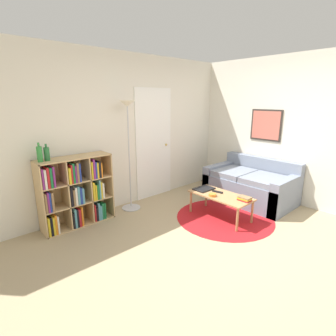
# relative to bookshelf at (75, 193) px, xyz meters

# --- Properties ---
(ground_plane) EXTENTS (14.00, 14.00, 0.00)m
(ground_plane) POSITION_rel_bookshelf_xyz_m (1.26, -2.06, -0.51)
(ground_plane) COLOR tan
(wall_back) EXTENTS (7.03, 0.11, 2.60)m
(wall_back) POSITION_rel_bookshelf_xyz_m (1.28, 0.22, 0.78)
(wall_back) COLOR silver
(wall_back) RESTS_ON ground_plane
(wall_right) EXTENTS (0.08, 5.25, 2.60)m
(wall_right) POSITION_rel_bookshelf_xyz_m (3.30, -0.94, 0.79)
(wall_right) COLOR silver
(wall_right) RESTS_ON ground_plane
(rug) EXTENTS (1.53, 1.53, 0.01)m
(rug) POSITION_rel_bookshelf_xyz_m (1.84, -1.37, -0.50)
(rug) COLOR #B2191E
(rug) RESTS_ON ground_plane
(bookshelf) EXTENTS (1.05, 0.34, 1.05)m
(bookshelf) POSITION_rel_bookshelf_xyz_m (0.00, 0.00, 0.00)
(bookshelf) COLOR tan
(bookshelf) RESTS_ON ground_plane
(floor_lamp) EXTENTS (0.32, 0.32, 1.83)m
(floor_lamp) POSITION_rel_bookshelf_xyz_m (0.95, -0.04, 0.87)
(floor_lamp) COLOR #B7B7BC
(floor_lamp) RESTS_ON ground_plane
(couch) EXTENTS (0.94, 1.51, 0.77)m
(couch) POSITION_rel_bookshelf_xyz_m (2.85, -1.23, -0.22)
(couch) COLOR gray
(couch) RESTS_ON ground_plane
(coffee_table) EXTENTS (0.48, 0.99, 0.39)m
(coffee_table) POSITION_rel_bookshelf_xyz_m (1.80, -1.30, -0.16)
(coffee_table) COLOR #AD7F51
(coffee_table) RESTS_ON ground_plane
(laptop) EXTENTS (0.34, 0.24, 0.02)m
(laptop) POSITION_rel_bookshelf_xyz_m (1.80, -0.96, -0.11)
(laptop) COLOR black
(laptop) RESTS_ON coffee_table
(bowl) EXTENTS (0.12, 0.12, 0.04)m
(bowl) POSITION_rel_bookshelf_xyz_m (1.65, -1.26, -0.10)
(bowl) COLOR orange
(bowl) RESTS_ON coffee_table
(book_stack_on_table) EXTENTS (0.14, 0.18, 0.06)m
(book_stack_on_table) POSITION_rel_bookshelf_xyz_m (1.87, -1.69, -0.09)
(book_stack_on_table) COLOR #B21E23
(book_stack_on_table) RESTS_ON coffee_table
(remote) EXTENTS (0.07, 0.18, 0.02)m
(remote) POSITION_rel_bookshelf_xyz_m (1.85, -1.20, -0.11)
(remote) COLOR black
(remote) RESTS_ON coffee_table
(bottle_left) EXTENTS (0.07, 0.07, 0.26)m
(bottle_left) POSITION_rel_bookshelf_xyz_m (-0.42, 0.00, 0.64)
(bottle_left) COLOR #2D8438
(bottle_left) RESTS_ON bookshelf
(bottle_middle) EXTENTS (0.07, 0.07, 0.23)m
(bottle_middle) POSITION_rel_bookshelf_xyz_m (-0.33, 0.02, 0.63)
(bottle_middle) COLOR #236633
(bottle_middle) RESTS_ON bookshelf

